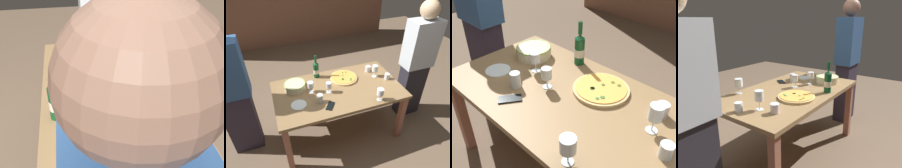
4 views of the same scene
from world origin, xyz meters
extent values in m
cube|color=olive|center=(0.00, 0.00, 0.73)|extent=(1.60, 0.90, 0.04)
cube|color=#9D5F4C|center=(0.74, -0.40, 0.35)|extent=(0.07, 0.07, 0.71)
cube|color=#9D5F4C|center=(0.74, 0.40, 0.35)|extent=(0.07, 0.07, 0.71)
cylinder|color=tan|center=(0.15, 0.19, 0.76)|extent=(0.37, 0.37, 0.02)
cylinder|color=#F7AA46|center=(0.15, 0.19, 0.77)|extent=(0.33, 0.33, 0.01)
cylinder|color=#466627|center=(0.14, 0.22, 0.78)|extent=(0.02, 0.02, 0.00)
cylinder|color=#426A32|center=(0.12, 0.13, 0.78)|extent=(0.03, 0.03, 0.00)
cylinder|color=#43743A|center=(0.21, 0.08, 0.78)|extent=(0.02, 0.02, 0.00)
cylinder|color=#526624|center=(0.17, 0.28, 0.78)|extent=(0.03, 0.03, 0.00)
cylinder|color=#536426|center=(0.22, 0.28, 0.78)|extent=(0.03, 0.03, 0.00)
cylinder|color=#3F622A|center=(0.12, 0.14, 0.78)|extent=(0.03, 0.03, 0.00)
cylinder|color=#3B6F31|center=(0.22, 0.11, 0.78)|extent=(0.03, 0.03, 0.00)
cylinder|color=beige|center=(-0.51, 0.19, 0.79)|extent=(0.27, 0.27, 0.08)
torus|color=#9CBC54|center=(-0.51, 0.19, 0.83)|extent=(0.27, 0.27, 0.01)
cylinder|color=#104A25|center=(-0.18, 0.35, 0.85)|extent=(0.07, 0.07, 0.20)
cone|color=#104A25|center=(-0.18, 0.35, 0.97)|extent=(0.07, 0.07, 0.03)
cylinder|color=#104A25|center=(-0.18, 0.35, 1.03)|extent=(0.03, 0.03, 0.09)
cylinder|color=silver|center=(-0.18, 0.35, 0.84)|extent=(0.08, 0.08, 0.06)
cylinder|color=white|center=(0.38, -0.37, 0.75)|extent=(0.06, 0.06, 0.00)
cylinder|color=white|center=(0.38, -0.37, 0.79)|extent=(0.01, 0.01, 0.07)
cylinder|color=white|center=(0.38, -0.37, 0.87)|extent=(0.08, 0.08, 0.08)
cylinder|color=maroon|center=(0.38, -0.37, 0.84)|extent=(0.07, 0.07, 0.04)
cylinder|color=white|center=(0.56, 0.09, 0.75)|extent=(0.07, 0.07, 0.00)
cylinder|color=white|center=(0.56, 0.09, 0.79)|extent=(0.01, 0.01, 0.08)
cylinder|color=white|center=(0.56, 0.09, 0.88)|extent=(0.08, 0.08, 0.09)
cylinder|color=white|center=(-0.34, 0.06, 0.75)|extent=(0.07, 0.07, 0.00)
cylinder|color=white|center=(-0.34, 0.06, 0.79)|extent=(0.01, 0.01, 0.07)
cylinder|color=white|center=(-0.34, 0.06, 0.86)|extent=(0.08, 0.08, 0.07)
cylinder|color=maroon|center=(-0.34, 0.06, 0.84)|extent=(0.07, 0.07, 0.03)
cylinder|color=white|center=(-0.13, -0.03, 0.75)|extent=(0.06, 0.06, 0.00)
cylinder|color=white|center=(-0.13, -0.03, 0.79)|extent=(0.01, 0.01, 0.07)
cylinder|color=white|center=(-0.13, -0.03, 0.86)|extent=(0.07, 0.07, 0.07)
cylinder|color=maroon|center=(-0.13, -0.03, 0.84)|extent=(0.06, 0.06, 0.03)
cylinder|color=white|center=(0.69, -0.02, 0.79)|extent=(0.07, 0.07, 0.08)
cylinder|color=white|center=(-0.28, -0.16, 0.80)|extent=(0.07, 0.07, 0.10)
cylinder|color=silver|center=(0.54, 0.24, 0.79)|extent=(0.08, 0.08, 0.08)
cylinder|color=white|center=(-0.53, -0.14, 0.76)|extent=(0.18, 0.18, 0.01)
cube|color=black|center=(-0.20, -0.28, 0.76)|extent=(0.14, 0.16, 0.01)
sphere|color=#906753|center=(-1.21, 0.16, 1.64)|extent=(0.23, 0.23, 0.23)
cube|color=#25232C|center=(1.16, 0.00, 0.43)|extent=(0.35, 0.20, 0.86)
camera|label=1|loc=(-1.52, 0.25, 1.84)|focal=46.65mm
camera|label=2|loc=(-0.72, -1.94, 2.34)|focal=33.03mm
camera|label=3|loc=(0.92, -0.95, 1.75)|focal=41.75mm
camera|label=4|loc=(1.76, 1.27, 1.48)|focal=34.11mm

